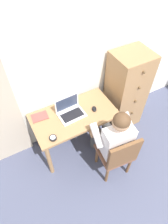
{
  "coord_description": "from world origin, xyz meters",
  "views": [
    {
      "loc": [
        -1.02,
        0.3,
        2.71
      ],
      "look_at": [
        -0.25,
        1.72,
        0.84
      ],
      "focal_mm": 31.22,
      "sensor_mm": 36.0,
      "label": 1
    }
  ],
  "objects_px": {
    "desk": "(74,120)",
    "computer_mouse": "(94,109)",
    "person_seated": "(112,135)",
    "desk_clock": "(53,138)",
    "notebook_pad": "(40,117)",
    "chair": "(118,154)",
    "laptop": "(70,111)",
    "dresser": "(126,92)"
  },
  "relations": [
    {
      "from": "desk_clock",
      "to": "notebook_pad",
      "type": "distance_m",
      "value": 0.4
    },
    {
      "from": "person_seated",
      "to": "chair",
      "type": "bearing_deg",
      "value": -95.14
    },
    {
      "from": "notebook_pad",
      "to": "computer_mouse",
      "type": "bearing_deg",
      "value": -13.71
    },
    {
      "from": "chair",
      "to": "desk",
      "type": "bearing_deg",
      "value": 113.23
    },
    {
      "from": "desk",
      "to": "notebook_pad",
      "type": "distance_m",
      "value": 0.46
    },
    {
      "from": "desk",
      "to": "person_seated",
      "type": "xyz_separation_m",
      "value": [
        0.3,
        -0.48,
        0.04
      ]
    },
    {
      "from": "computer_mouse",
      "to": "person_seated",
      "type": "bearing_deg",
      "value": -66.15
    },
    {
      "from": "chair",
      "to": "laptop",
      "type": "distance_m",
      "value": 0.83
    },
    {
      "from": "person_seated",
      "to": "notebook_pad",
      "type": "height_order",
      "value": "person_seated"
    },
    {
      "from": "dresser",
      "to": "chair",
      "type": "xyz_separation_m",
      "value": [
        -0.65,
        -0.75,
        -0.18
      ]
    },
    {
      "from": "laptop",
      "to": "notebook_pad",
      "type": "relative_size",
      "value": 1.68
    },
    {
      "from": "desk",
      "to": "chair",
      "type": "height_order",
      "value": "chair"
    },
    {
      "from": "person_seated",
      "to": "notebook_pad",
      "type": "distance_m",
      "value": 0.97
    },
    {
      "from": "desk",
      "to": "computer_mouse",
      "type": "bearing_deg",
      "value": -10.64
    },
    {
      "from": "laptop",
      "to": "computer_mouse",
      "type": "bearing_deg",
      "value": -17.28
    },
    {
      "from": "desk",
      "to": "notebook_pad",
      "type": "xyz_separation_m",
      "value": [
        -0.41,
        0.18,
        0.12
      ]
    },
    {
      "from": "laptop",
      "to": "person_seated",
      "type": "bearing_deg",
      "value": -57.83
    },
    {
      "from": "laptop",
      "to": "desk_clock",
      "type": "height_order",
      "value": "laptop"
    },
    {
      "from": "chair",
      "to": "person_seated",
      "type": "bearing_deg",
      "value": 84.86
    },
    {
      "from": "desk_clock",
      "to": "dresser",
      "type": "bearing_deg",
      "value": 13.28
    },
    {
      "from": "chair",
      "to": "computer_mouse",
      "type": "distance_m",
      "value": 0.67
    },
    {
      "from": "desk_clock",
      "to": "chair",
      "type": "bearing_deg",
      "value": -33.42
    },
    {
      "from": "computer_mouse",
      "to": "desk",
      "type": "bearing_deg",
      "value": -169.11
    },
    {
      "from": "laptop",
      "to": "computer_mouse",
      "type": "height_order",
      "value": "laptop"
    },
    {
      "from": "dresser",
      "to": "computer_mouse",
      "type": "height_order",
      "value": "dresser"
    },
    {
      "from": "person_seated",
      "to": "laptop",
      "type": "height_order",
      "value": "person_seated"
    },
    {
      "from": "desk",
      "to": "computer_mouse",
      "type": "height_order",
      "value": "computer_mouse"
    },
    {
      "from": "desk",
      "to": "notebook_pad",
      "type": "bearing_deg",
      "value": 156.63
    },
    {
      "from": "person_seated",
      "to": "computer_mouse",
      "type": "xyz_separation_m",
      "value": [
        -0.02,
        0.43,
        0.09
      ]
    },
    {
      "from": "desk",
      "to": "desk_clock",
      "type": "xyz_separation_m",
      "value": [
        -0.39,
        -0.22,
        0.13
      ]
    },
    {
      "from": "dresser",
      "to": "computer_mouse",
      "type": "xyz_separation_m",
      "value": [
        -0.65,
        -0.15,
        0.09
      ]
    },
    {
      "from": "dresser",
      "to": "computer_mouse",
      "type": "bearing_deg",
      "value": -167.39
    },
    {
      "from": "chair",
      "to": "person_seated",
      "type": "height_order",
      "value": "person_seated"
    },
    {
      "from": "desk",
      "to": "desk_clock",
      "type": "height_order",
      "value": "desk_clock"
    },
    {
      "from": "laptop",
      "to": "notebook_pad",
      "type": "height_order",
      "value": "laptop"
    },
    {
      "from": "chair",
      "to": "computer_mouse",
      "type": "bearing_deg",
      "value": 90.09
    },
    {
      "from": "chair",
      "to": "computer_mouse",
      "type": "relative_size",
      "value": 8.66
    },
    {
      "from": "desk_clock",
      "to": "notebook_pad",
      "type": "bearing_deg",
      "value": 93.38
    },
    {
      "from": "person_seated",
      "to": "notebook_pad",
      "type": "bearing_deg",
      "value": 137.2
    },
    {
      "from": "notebook_pad",
      "to": "desk_clock",
      "type": "bearing_deg",
      "value": -81.95
    },
    {
      "from": "chair",
      "to": "person_seated",
      "type": "distance_m",
      "value": 0.26
    },
    {
      "from": "chair",
      "to": "person_seated",
      "type": "relative_size",
      "value": 0.73
    }
  ]
}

